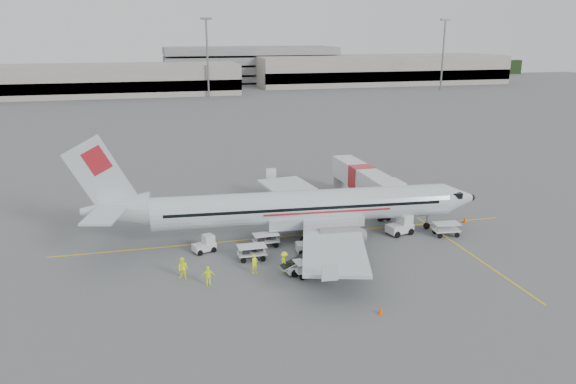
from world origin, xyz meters
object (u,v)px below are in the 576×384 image
Objects in this scene: aircraft at (304,185)px; tug_mid at (310,244)px; jet_bridge at (361,185)px; tug_aft at (204,244)px; tug_fore at (400,225)px; belt_loader at (306,256)px.

aircraft is 16.02× the size of tug_mid.
jet_bridge reaches higher than tug_aft.
tug_fore is (9.18, -1.57, -4.13)m from aircraft.
belt_loader is 2.06× the size of tug_mid.
jet_bridge is 19.56m from belt_loader.
tug_mid is at bearing 179.45° from tug_fore.
tug_fore is at bearing 21.16° from belt_loader.
jet_bridge is at bearing 47.96° from belt_loader.
belt_loader is 1.93× the size of tug_fore.
belt_loader reaches higher than tug_aft.
tug_fore is 10.07m from tug_mid.
jet_bridge is at bearing 75.31° from tug_fore.
aircraft is at bearing -139.15° from jet_bridge.
tug_mid is at bearing 61.95° from belt_loader.
belt_loader is at bearing -126.27° from jet_bridge.
tug_aft is at bearing -153.75° from jet_bridge.
aircraft is 10.19m from tug_fore.
belt_loader is 12.66m from tug_fore.
aircraft is 18.94× the size of tug_aft.
aircraft is 15.00× the size of tug_fore.
tug_mid is (-9.67, -12.56, -1.29)m from jet_bridge.
belt_loader is 3.85m from tug_mid.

